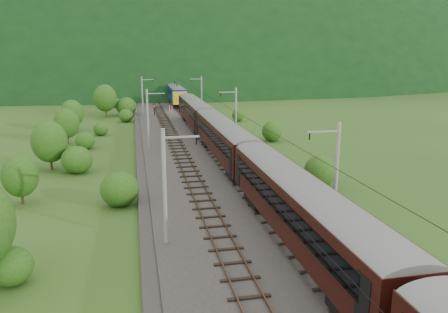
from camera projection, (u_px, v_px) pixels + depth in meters
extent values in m
plane|color=#274816|center=(253.00, 239.00, 31.47)|extent=(600.00, 600.00, 0.00)
cube|color=#38332D|center=(225.00, 194.00, 40.96)|extent=(14.00, 220.00, 0.30)
cube|color=brown|center=(192.00, 193.00, 40.27)|extent=(0.08, 220.00, 0.15)
cube|color=brown|center=(207.00, 192.00, 40.55)|extent=(0.08, 220.00, 0.15)
cube|color=black|center=(199.00, 194.00, 40.44)|extent=(2.40, 220.00, 0.12)
cube|color=brown|center=(242.00, 190.00, 41.21)|extent=(0.08, 220.00, 0.15)
cube|color=brown|center=(257.00, 189.00, 41.49)|extent=(0.08, 220.00, 0.15)
cube|color=black|center=(249.00, 190.00, 41.38)|extent=(2.40, 220.00, 0.12)
cylinder|color=gray|center=(165.00, 187.00, 29.25)|extent=(0.28, 0.28, 8.00)
cube|color=gray|center=(181.00, 137.00, 28.70)|extent=(2.40, 0.12, 0.12)
cylinder|color=black|center=(196.00, 141.00, 28.96)|extent=(0.10, 0.10, 0.50)
cylinder|color=gray|center=(148.00, 119.00, 59.74)|extent=(0.28, 0.28, 8.00)
cube|color=gray|center=(156.00, 93.00, 59.18)|extent=(2.40, 0.12, 0.12)
cylinder|color=black|center=(163.00, 96.00, 59.45)|extent=(0.10, 0.10, 0.50)
cylinder|color=gray|center=(142.00, 96.00, 90.22)|extent=(0.28, 0.28, 8.00)
cube|color=gray|center=(148.00, 80.00, 89.67)|extent=(2.40, 0.12, 0.12)
cylinder|color=black|center=(153.00, 81.00, 89.93)|extent=(0.10, 0.10, 0.50)
cylinder|color=gray|center=(140.00, 85.00, 120.71)|extent=(0.28, 0.28, 8.00)
cube|color=gray|center=(144.00, 73.00, 120.15)|extent=(2.40, 0.12, 0.12)
cylinder|color=black|center=(147.00, 74.00, 120.42)|extent=(0.10, 0.10, 0.50)
cylinder|color=gray|center=(138.00, 79.00, 151.19)|extent=(0.28, 0.28, 8.00)
cube|color=gray|center=(141.00, 69.00, 150.64)|extent=(2.40, 0.12, 0.12)
cylinder|color=black|center=(144.00, 70.00, 150.90)|extent=(0.10, 0.10, 0.50)
cylinder|color=gray|center=(336.00, 177.00, 31.69)|extent=(0.28, 0.28, 8.00)
cube|color=gray|center=(323.00, 131.00, 30.66)|extent=(2.40, 0.12, 0.12)
cylinder|color=black|center=(310.00, 136.00, 30.54)|extent=(0.10, 0.10, 0.50)
cylinder|color=gray|center=(236.00, 116.00, 62.17)|extent=(0.28, 0.28, 8.00)
cube|color=gray|center=(228.00, 92.00, 61.15)|extent=(2.40, 0.12, 0.12)
cylinder|color=black|center=(221.00, 94.00, 61.02)|extent=(0.10, 0.10, 0.50)
cylinder|color=gray|center=(202.00, 95.00, 92.66)|extent=(0.28, 0.28, 8.00)
cube|color=gray|center=(196.00, 79.00, 91.63)|extent=(2.40, 0.12, 0.12)
cylinder|color=black|center=(191.00, 80.00, 91.51)|extent=(0.10, 0.10, 0.50)
cylinder|color=gray|center=(184.00, 85.00, 123.14)|extent=(0.28, 0.28, 8.00)
cube|color=gray|center=(180.00, 72.00, 122.12)|extent=(2.40, 0.12, 0.12)
cylinder|color=black|center=(176.00, 74.00, 121.99)|extent=(0.10, 0.10, 0.50)
cylinder|color=gray|center=(174.00, 78.00, 153.63)|extent=(0.28, 0.28, 8.00)
cube|color=gray|center=(170.00, 68.00, 152.60)|extent=(2.40, 0.12, 0.12)
cylinder|color=black|center=(167.00, 69.00, 152.48)|extent=(0.10, 0.10, 0.50)
cylinder|color=black|center=(198.00, 122.00, 38.88)|extent=(0.03, 198.00, 0.03)
cylinder|color=black|center=(250.00, 120.00, 39.82)|extent=(0.03, 198.00, 0.03)
ellipsoid|color=black|center=(145.00, 74.00, 279.16)|extent=(504.00, 360.00, 244.00)
cube|color=black|center=(301.00, 208.00, 28.46)|extent=(3.18, 24.14, 3.29)
cylinder|color=slate|center=(302.00, 187.00, 28.11)|extent=(3.18, 24.02, 3.18)
cube|color=black|center=(277.00, 204.00, 28.05)|extent=(0.05, 21.24, 1.26)
cube|color=black|center=(324.00, 201.00, 28.68)|extent=(0.05, 21.24, 1.26)
cube|color=black|center=(364.00, 310.00, 20.90)|extent=(2.41, 3.51, 0.99)
cube|color=black|center=(263.00, 198.00, 37.00)|extent=(2.41, 3.51, 0.99)
cube|color=black|center=(224.00, 138.00, 52.14)|extent=(3.18, 24.14, 3.29)
cylinder|color=slate|center=(224.00, 125.00, 51.80)|extent=(3.18, 24.02, 3.18)
cube|color=black|center=(211.00, 135.00, 51.73)|extent=(0.05, 21.24, 1.26)
cube|color=black|center=(237.00, 134.00, 52.36)|extent=(0.05, 21.24, 1.26)
cube|color=black|center=(241.00, 173.00, 44.59)|extent=(2.41, 3.51, 0.99)
cube|color=black|center=(212.00, 141.00, 60.68)|extent=(2.41, 3.51, 0.99)
cube|color=black|center=(195.00, 111.00, 75.82)|extent=(3.18, 24.14, 3.29)
cylinder|color=slate|center=(195.00, 103.00, 75.48)|extent=(3.18, 24.02, 3.18)
cube|color=black|center=(186.00, 109.00, 75.41)|extent=(0.05, 21.24, 1.26)
cube|color=black|center=(204.00, 109.00, 76.05)|extent=(0.05, 21.24, 1.26)
cube|color=black|center=(203.00, 132.00, 68.27)|extent=(2.41, 3.51, 0.99)
cube|color=black|center=(189.00, 116.00, 84.37)|extent=(2.41, 3.51, 0.99)
cube|color=navy|center=(176.00, 93.00, 108.91)|extent=(3.18, 19.75, 3.29)
cylinder|color=slate|center=(176.00, 87.00, 108.57)|extent=(3.18, 19.65, 3.18)
cube|color=black|center=(169.00, 92.00, 108.50)|extent=(0.05, 17.38, 1.26)
cube|color=black|center=(182.00, 92.00, 109.14)|extent=(0.05, 17.38, 1.26)
cube|color=black|center=(179.00, 105.00, 102.82)|extent=(2.41, 3.51, 0.99)
cube|color=black|center=(174.00, 99.00, 115.99)|extent=(2.41, 3.51, 0.99)
cube|color=yellow|center=(172.00, 91.00, 118.18)|extent=(3.25, 0.50, 2.96)
cube|color=yellow|center=(180.00, 98.00, 99.75)|extent=(3.25, 0.50, 2.96)
cube|color=black|center=(174.00, 83.00, 111.25)|extent=(0.08, 1.60, 0.99)
cylinder|color=red|center=(169.00, 109.00, 95.75)|extent=(0.16, 0.16, 1.54)
cylinder|color=red|center=(172.00, 109.00, 94.99)|extent=(0.16, 0.16, 1.49)
cylinder|color=black|center=(154.00, 111.00, 90.51)|extent=(0.13, 0.13, 1.88)
sphere|color=red|center=(154.00, 107.00, 90.28)|extent=(0.23, 0.23, 0.23)
ellipsoid|color=#264913|center=(11.00, 266.00, 25.08)|extent=(2.52, 2.52, 2.27)
ellipsoid|color=#264913|center=(120.00, 189.00, 37.99)|extent=(3.38, 3.38, 3.04)
ellipsoid|color=#264913|center=(77.00, 160.00, 48.35)|extent=(3.40, 3.40, 3.06)
ellipsoid|color=#264913|center=(85.00, 141.00, 60.49)|extent=(2.71, 2.71, 2.44)
ellipsoid|color=#264913|center=(101.00, 129.00, 70.61)|extent=(2.35, 2.35, 2.11)
ellipsoid|color=#264913|center=(126.00, 116.00, 84.15)|extent=(2.80, 2.80, 2.52)
ellipsoid|color=#264913|center=(126.00, 106.00, 92.60)|extent=(4.34, 4.34, 3.91)
ellipsoid|color=#264913|center=(115.00, 103.00, 106.52)|extent=(2.61, 2.61, 2.35)
ellipsoid|color=#264913|center=(123.00, 95.00, 117.97)|extent=(4.04, 4.04, 3.64)
cylinder|color=black|center=(22.00, 191.00, 38.45)|extent=(0.24, 0.24, 2.43)
ellipsoid|color=#264913|center=(20.00, 176.00, 38.13)|extent=(3.13, 3.13, 3.75)
cylinder|color=black|center=(51.00, 157.00, 49.63)|extent=(0.24, 0.24, 3.10)
ellipsoid|color=#264913|center=(49.00, 142.00, 49.22)|extent=(3.98, 3.98, 4.78)
cylinder|color=black|center=(68.00, 134.00, 64.13)|extent=(0.24, 0.24, 2.86)
ellipsoid|color=#264913|center=(67.00, 123.00, 63.75)|extent=(3.68, 3.68, 4.41)
cylinder|color=black|center=(73.00, 123.00, 73.82)|extent=(0.24, 0.24, 2.94)
ellipsoid|color=#264913|center=(72.00, 113.00, 73.43)|extent=(3.78, 3.78, 4.54)
cylinder|color=black|center=(106.00, 108.00, 90.86)|extent=(0.24, 0.24, 3.67)
ellipsoid|color=#264913|center=(105.00, 98.00, 90.37)|extent=(4.71, 4.71, 5.66)
ellipsoid|color=#264913|center=(320.00, 173.00, 43.37)|extent=(3.20, 3.20, 2.88)
ellipsoid|color=#264913|center=(272.00, 132.00, 65.89)|extent=(3.05, 3.05, 2.75)
ellipsoid|color=#264913|center=(238.00, 116.00, 85.19)|extent=(2.34, 2.34, 2.10)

